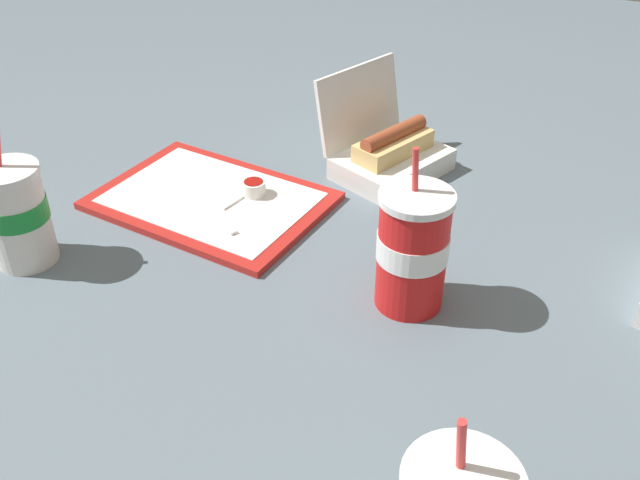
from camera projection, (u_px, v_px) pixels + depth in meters
ground_plane at (344, 275)px, 1.04m from camera, size 3.20×3.20×0.00m
food_tray at (211, 200)px, 1.19m from camera, size 0.40×0.31×0.01m
ketchup_cup at (254, 187)px, 1.19m from camera, size 0.04×0.04×0.02m
napkin_stack at (222, 188)px, 1.21m from camera, size 0.12×0.12×0.00m
plastic_fork at (216, 218)px, 1.13m from camera, size 0.10×0.06×0.00m
clamshell_hotdog_center at (388, 151)px, 1.26m from camera, size 0.23×0.24×0.17m
soda_cup_front at (17, 214)px, 1.02m from camera, size 0.09×0.09×0.21m
soda_cup_right at (412, 249)px, 0.94m from camera, size 0.10×0.10×0.23m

